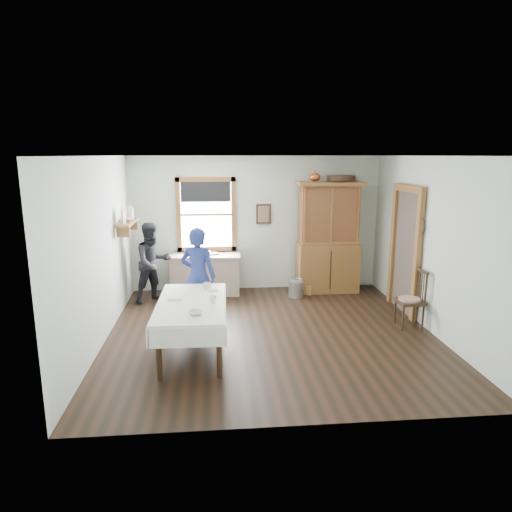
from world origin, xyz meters
name	(u,v)px	position (x,y,z in m)	size (l,w,h in m)	color
room	(271,248)	(0.00, 0.00, 1.35)	(5.01, 5.01, 2.70)	black
window	(206,211)	(-1.00, 2.47, 1.63)	(1.18, 0.07, 1.48)	white
doorway	(406,246)	(2.46, 0.85, 1.16)	(0.09, 1.14, 2.22)	#4A3E35
wall_shelf	(127,221)	(-2.37, 1.54, 1.57)	(0.24, 1.00, 0.44)	brown
framed_picture	(264,214)	(0.15, 2.46, 1.55)	(0.30, 0.04, 0.40)	#382413
rug_beater	(422,219)	(2.45, 0.30, 1.72)	(0.27, 0.27, 0.01)	black
work_counter	(205,274)	(-1.04, 2.17, 0.40)	(1.39, 0.53, 0.79)	tan
china_hutch	(328,237)	(1.42, 2.16, 1.10)	(1.29, 0.61, 2.21)	brown
dining_table	(192,327)	(-1.18, -0.57, 0.37)	(0.97, 1.84, 0.73)	white
spindle_chair	(410,299)	(2.24, 0.06, 0.48)	(0.44, 0.44, 0.95)	#382413
pail	(296,289)	(0.72, 1.81, 0.15)	(0.29, 0.29, 0.31)	#9A9EA2
wicker_basket	(304,289)	(0.93, 2.02, 0.09)	(0.32, 0.23, 0.19)	#A9884C
woman_blue	(198,280)	(-1.12, 0.54, 0.74)	(0.54, 0.35, 1.48)	navy
figure_dark	(153,266)	(-2.00, 1.77, 0.70)	(0.68, 0.53, 1.39)	black
table_cup_a	(207,286)	(-0.97, 0.02, 0.78)	(0.13, 0.13, 0.10)	silver
table_cup_b	(213,299)	(-0.88, -0.65, 0.78)	(0.10, 0.10, 0.09)	silver
table_bowl	(196,313)	(-1.10, -1.10, 0.76)	(0.21, 0.21, 0.05)	silver
counter_book	(207,254)	(-1.00, 2.21, 0.81)	(0.18, 0.25, 0.02)	brown
counter_bowl	(198,255)	(-1.17, 2.06, 0.83)	(0.19, 0.19, 0.06)	silver
shelf_bowl	(128,219)	(-2.37, 1.55, 1.60)	(0.22, 0.22, 0.05)	silver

